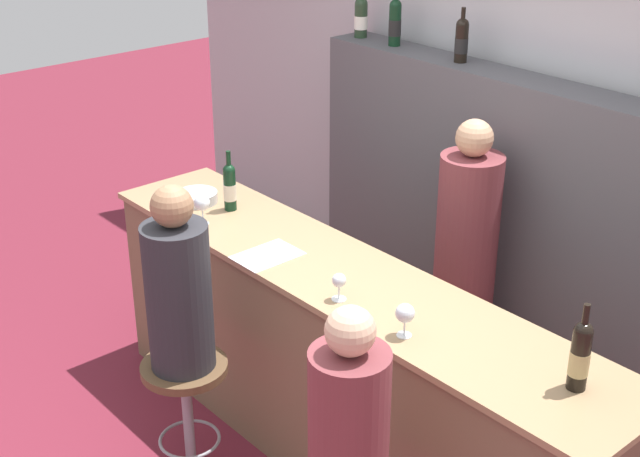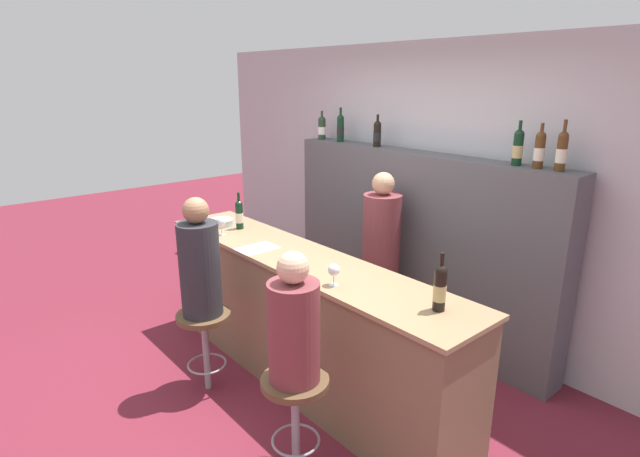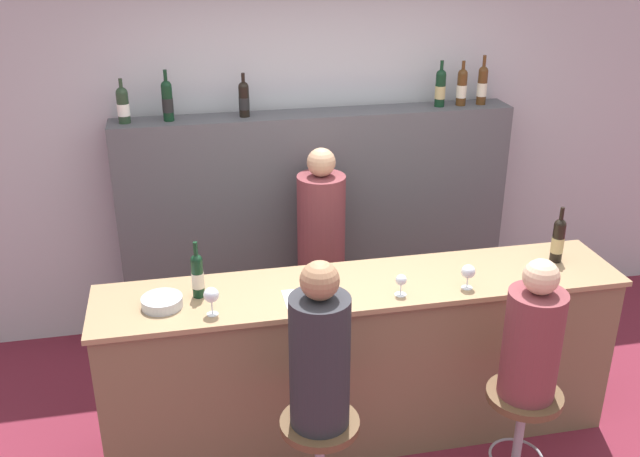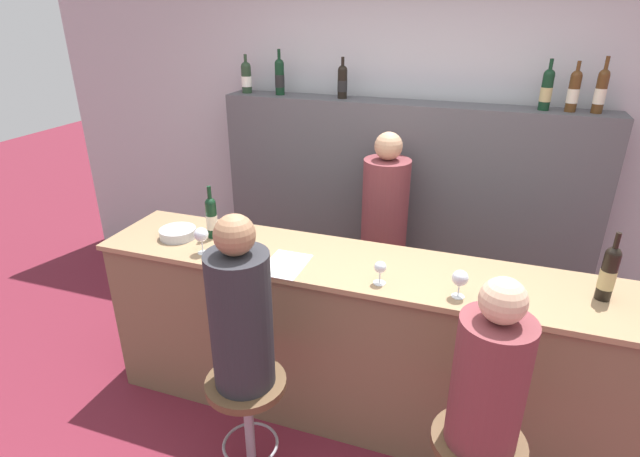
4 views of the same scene
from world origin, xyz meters
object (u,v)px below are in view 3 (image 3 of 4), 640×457
wine_bottle_backbar_1 (167,100)px  guest_seated_left (320,355)px  wine_glass_0 (211,296)px  bar_stool_right (522,413)px  wine_bottle_backbar_2 (244,99)px  wine_glass_1 (401,281)px  wine_bottle_backbar_3 (440,88)px  guest_seated_right (533,338)px  wine_bottle_counter_1 (558,240)px  bartender (321,263)px  bar_stool_left (320,442)px  wine_bottle_backbar_4 (462,87)px  wine_bottle_counter_0 (197,275)px  metal_bowl (162,302)px  wine_bottle_backbar_5 (482,85)px  wine_glass_2 (468,272)px  wine_bottle_backbar_0 (123,105)px

wine_bottle_backbar_1 → guest_seated_left: size_ratio=0.38×
wine_glass_0 → bar_stool_right: 1.75m
guest_seated_left → wine_bottle_backbar_2: bearing=93.4°
wine_glass_1 → guest_seated_left: size_ratio=0.14×
wine_bottle_backbar_3 → guest_seated_right: 2.11m
wine_bottle_backbar_3 → bar_stool_right: (-0.17, -1.92, -1.31)m
wine_bottle_counter_1 → bartender: bartender is taller
wine_bottle_backbar_2 → wine_glass_1: bearing=-65.9°
bartender → bar_stool_left: bearing=-102.1°
wine_glass_1 → guest_seated_right: 0.73m
wine_bottle_backbar_2 → wine_bottle_backbar_4: size_ratio=0.93×
wine_bottle_counter_0 → wine_glass_1: size_ratio=2.62×
wine_bottle_backbar_4 → metal_bowl: wine_bottle_backbar_4 is taller
wine_bottle_backbar_1 → wine_bottle_backbar_4: (2.04, -0.00, -0.00)m
wine_bottle_backbar_2 → wine_bottle_backbar_3: 1.38m
wine_bottle_counter_1 → wine_glass_1: 1.05m
wine_bottle_counter_0 → wine_bottle_backbar_3: wine_bottle_backbar_3 is taller
guest_seated_right → wine_bottle_counter_1: bearing=54.3°
wine_glass_0 → metal_bowl: 0.30m
wine_bottle_counter_0 → wine_bottle_counter_1: (2.10, -0.00, 0.01)m
wine_bottle_backbar_2 → wine_bottle_backbar_5: bearing=0.0°
wine_bottle_backbar_2 → wine_glass_0: (-0.35, -1.47, -0.65)m
wine_bottle_counter_1 → wine_bottle_backbar_4: (-0.14, 1.26, 0.64)m
wine_bottle_counter_0 → wine_glass_2: size_ratio=2.27×
wine_bottle_counter_0 → wine_bottle_backbar_4: bearing=32.8°
wine_bottle_backbar_0 → metal_bowl: (0.18, -1.34, -0.74)m
guest_seated_right → wine_bottle_backbar_0: bearing=136.0°
guest_seated_left → guest_seated_right: 1.10m
wine_bottle_backbar_1 → bar_stool_right: size_ratio=0.53×
guest_seated_left → wine_bottle_backbar_0: bearing=115.0°
wine_bottle_backbar_0 → wine_glass_1: bearing=-45.6°
wine_bottle_backbar_4 → guest_seated_left: 2.52m
guest_seated_left → wine_glass_2: bearing=26.1°
metal_bowl → bartender: (1.05, 0.95, -0.35)m
wine_bottle_backbar_5 → wine_bottle_backbar_0: bearing=-180.0°
wine_bottle_backbar_3 → bar_stool_left: 2.65m
wine_bottle_backbar_1 → guest_seated_right: 2.71m
bartender → wine_bottle_counter_0: bearing=-134.5°
wine_bottle_backbar_3 → bar_stool_left: (-1.27, -1.92, -1.31)m
wine_glass_0 → wine_bottle_counter_0: bearing=105.3°
wine_bottle_backbar_2 → bar_stool_left: wine_bottle_backbar_2 is taller
wine_bottle_backbar_4 → wine_glass_2: bearing=-108.9°
wine_bottle_counter_1 → wine_glass_1: bearing=-168.4°
wine_bottle_backbar_2 → guest_seated_left: (0.12, -1.92, -0.78)m
wine_glass_1 → bar_stool_right: 0.94m
wine_bottle_backbar_0 → metal_bowl: size_ratio=1.35×
wine_glass_0 → bartender: bearing=53.6°
bar_stool_right → bartender: bartender is taller
metal_bowl → guest_seated_left: size_ratio=0.25×
wine_bottle_backbar_5 → bar_stool_left: wine_bottle_backbar_5 is taller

